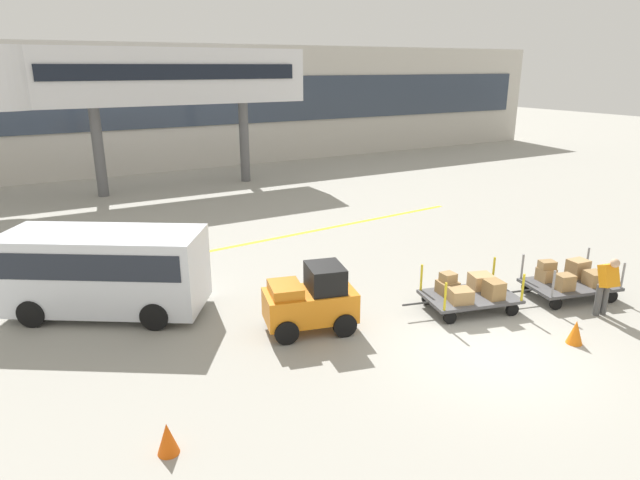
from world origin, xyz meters
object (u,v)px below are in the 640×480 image
baggage_tug (311,300)px  safety_cone_near (167,438)px  baggage_cart_lead (470,292)px  baggage_cart_middle (570,279)px  safety_cone_far (575,332)px  shuttle_van (105,266)px  baggage_handler (607,284)px

baggage_tug → safety_cone_near: 4.92m
baggage_cart_lead → baggage_cart_middle: same height
safety_cone_far → safety_cone_near: bearing=174.5°
safety_cone_near → baggage_tug: bearing=33.0°
shuttle_van → safety_cone_far: 11.21m
baggage_tug → baggage_cart_middle: baggage_tug is taller
baggage_cart_middle → shuttle_van: shuttle_van is taller
baggage_cart_middle → baggage_handler: bearing=-105.4°
baggage_cart_middle → safety_cone_far: bearing=-140.4°
baggage_tug → baggage_cart_middle: size_ratio=0.75×
baggage_cart_middle → safety_cone_near: baggage_cart_middle is taller
baggage_cart_lead → safety_cone_far: bearing=-73.3°
shuttle_van → safety_cone_near: bearing=-91.3°
baggage_tug → shuttle_van: 5.24m
baggage_cart_lead → baggage_handler: bearing=-36.7°
baggage_tug → shuttle_van: size_ratio=0.46×
baggage_tug → baggage_cart_middle: (6.98, -1.73, -0.26)m
baggage_cart_middle → baggage_handler: size_ratio=1.98×
baggage_handler → baggage_tug: bearing=156.1°
baggage_cart_lead → safety_cone_near: size_ratio=5.61×
baggage_tug → baggage_cart_lead: size_ratio=0.75×
shuttle_van → safety_cone_near: (-0.14, -6.06, -0.96)m
baggage_cart_middle → baggage_tug: bearing=166.1°
shuttle_van → safety_cone_far: bearing=-38.3°
baggage_handler → safety_cone_far: (-1.84, -0.58, -0.59)m
baggage_cart_lead → baggage_cart_middle: bearing=-13.8°
safety_cone_near → baggage_handler: bearing=-1.5°
baggage_cart_middle → baggage_handler: 1.31m
baggage_handler → shuttle_van: shuttle_van is taller
shuttle_van → safety_cone_near: shuttle_van is taller
baggage_cart_lead → baggage_cart_middle: 3.02m
baggage_tug → safety_cone_far: bearing=-36.3°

